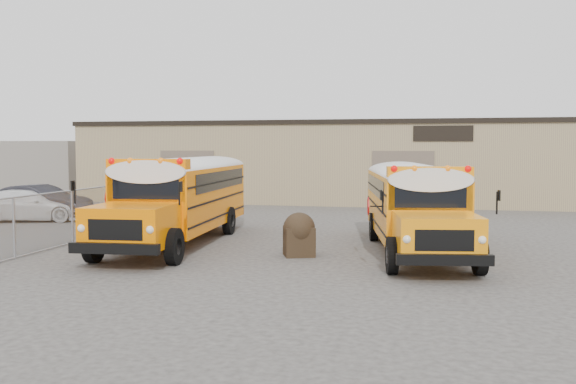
% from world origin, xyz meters
% --- Properties ---
extents(ground, '(120.00, 120.00, 0.00)m').
position_xyz_m(ground, '(0.00, 0.00, 0.00)').
color(ground, '#3A3835').
rests_on(ground, ground).
extents(warehouse, '(30.20, 10.20, 4.67)m').
position_xyz_m(warehouse, '(-0.00, 19.99, 2.37)').
color(warehouse, '#897154').
rests_on(warehouse, ground).
extents(chainlink_fence, '(0.07, 18.07, 1.81)m').
position_xyz_m(chainlink_fence, '(-6.00, 3.00, 0.90)').
color(chainlink_fence, '#989AA0').
rests_on(chainlink_fence, ground).
extents(distant_building_left, '(8.00, 6.00, 3.60)m').
position_xyz_m(distant_building_left, '(-22.00, 22.00, 1.80)').
color(distant_building_left, gray).
rests_on(distant_building_left, ground).
extents(school_bus_left, '(3.23, 10.10, 2.91)m').
position_xyz_m(school_bus_left, '(-3.16, 7.26, 1.68)').
color(school_bus_left, '#FF7900').
rests_on(school_bus_left, ground).
extents(school_bus_right, '(3.85, 9.59, 2.73)m').
position_xyz_m(school_bus_right, '(4.08, 6.91, 1.58)').
color(school_bus_right, orange).
rests_on(school_bus_right, ground).
extents(tarp_bundle, '(1.09, 1.04, 1.29)m').
position_xyz_m(tarp_bundle, '(1.81, -0.58, 0.66)').
color(tarp_bundle, black).
rests_on(tarp_bundle, ground).
extents(car_white, '(5.05, 3.32, 1.36)m').
position_xyz_m(car_white, '(-11.45, 5.50, 0.68)').
color(car_white, white).
rests_on(car_white, ground).
extents(car_dark, '(4.68, 1.79, 1.52)m').
position_xyz_m(car_dark, '(-11.47, 6.25, 0.76)').
color(car_dark, black).
rests_on(car_dark, ground).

